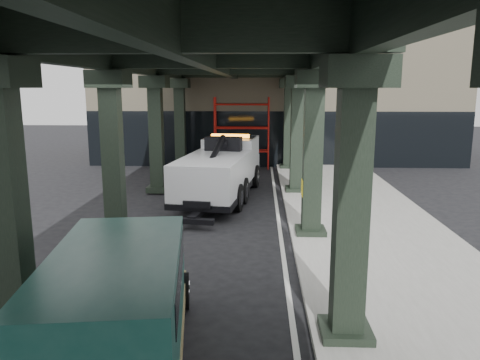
# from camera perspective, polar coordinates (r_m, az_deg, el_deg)

# --- Properties ---
(ground) EXTENTS (90.00, 90.00, 0.00)m
(ground) POSITION_cam_1_polar(r_m,az_deg,el_deg) (12.67, -2.43, -9.66)
(ground) COLOR black
(ground) RESTS_ON ground
(sidewalk) EXTENTS (5.00, 40.00, 0.15)m
(sidewalk) POSITION_cam_1_polar(r_m,az_deg,el_deg) (14.89, 15.90, -6.57)
(sidewalk) COLOR gray
(sidewalk) RESTS_ON ground
(lane_stripe) EXTENTS (0.12, 38.00, 0.01)m
(lane_stripe) POSITION_cam_1_polar(r_m,az_deg,el_deg) (14.52, 5.00, -6.91)
(lane_stripe) COLOR silver
(lane_stripe) RESTS_ON ground
(viaduct) EXTENTS (7.40, 32.00, 6.40)m
(viaduct) POSITION_cam_1_polar(r_m,az_deg,el_deg) (13.90, -3.60, 15.10)
(viaduct) COLOR black
(viaduct) RESTS_ON ground
(building) EXTENTS (22.00, 10.00, 8.00)m
(building) POSITION_cam_1_polar(r_m,az_deg,el_deg) (31.81, 4.28, 10.23)
(building) COLOR #C6B793
(building) RESTS_ON ground
(scaffolding) EXTENTS (3.08, 0.88, 4.00)m
(scaffolding) POSITION_cam_1_polar(r_m,az_deg,el_deg) (26.57, 0.23, 5.99)
(scaffolding) COLOR red
(scaffolding) RESTS_ON ground
(tow_truck) EXTENTS (3.21, 8.17, 2.61)m
(tow_truck) POSITION_cam_1_polar(r_m,az_deg,el_deg) (19.38, -2.20, 1.57)
(tow_truck) COLOR black
(tow_truck) RESTS_ON ground
(towed_van) EXTENTS (2.64, 5.38, 2.10)m
(towed_van) POSITION_cam_1_polar(r_m,az_deg,el_deg) (7.84, -14.41, -14.71)
(towed_van) COLOR #124038
(towed_van) RESTS_ON ground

